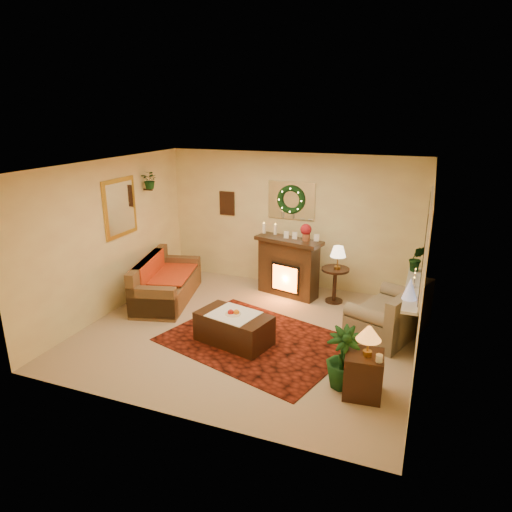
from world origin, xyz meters
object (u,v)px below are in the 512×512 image
(loveseat, at_px, (389,308))
(end_table_square, at_px, (363,375))
(sofa, at_px, (167,278))
(fireplace, at_px, (288,267))
(coffee_table, at_px, (234,330))
(side_table_round, at_px, (335,285))

(loveseat, bearing_deg, end_table_square, -73.02)
(sofa, distance_m, loveseat, 3.92)
(loveseat, distance_m, end_table_square, 1.80)
(sofa, relative_size, end_table_square, 3.34)
(fireplace, bearing_deg, end_table_square, -42.50)
(end_table_square, bearing_deg, coffee_table, 162.27)
(loveseat, bearing_deg, coffee_table, -130.66)
(loveseat, distance_m, side_table_round, 1.38)
(sofa, relative_size, coffee_table, 1.68)
(sofa, height_order, loveseat, sofa)
(fireplace, xyz_separation_m, end_table_square, (1.81, -2.74, -0.28))
(side_table_round, xyz_separation_m, coffee_table, (-1.09, -2.07, -0.11))
(fireplace, height_order, coffee_table, fireplace)
(side_table_round, bearing_deg, fireplace, 178.01)
(side_table_round, height_order, coffee_table, side_table_round)
(loveseat, xyz_separation_m, side_table_round, (-1.04, 0.91, -0.09))
(sofa, distance_m, fireplace, 2.25)
(loveseat, height_order, coffee_table, loveseat)
(sofa, height_order, coffee_table, sofa)
(side_table_round, bearing_deg, end_table_square, -71.30)
(sofa, relative_size, fireplace, 1.64)
(loveseat, relative_size, coffee_table, 1.26)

